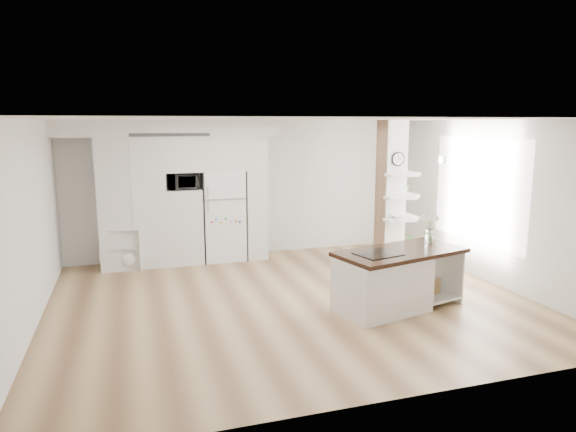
{
  "coord_description": "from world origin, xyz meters",
  "views": [
    {
      "loc": [
        -2.24,
        -7.06,
        2.65
      ],
      "look_at": [
        0.24,
        0.9,
        1.13
      ],
      "focal_mm": 32.0,
      "sensor_mm": 36.0,
      "label": 1
    }
  ],
  "objects_px": {
    "floor_plant_a": "(416,271)",
    "bookshelf": "(125,251)",
    "refrigerator": "(223,215)",
    "kitchen_island": "(388,280)"
  },
  "relations": [
    {
      "from": "refrigerator",
      "to": "floor_plant_a",
      "type": "xyz_separation_m",
      "value": [
        2.7,
        -2.65,
        -0.61
      ]
    },
    {
      "from": "kitchen_island",
      "to": "bookshelf",
      "type": "bearing_deg",
      "value": 123.79
    },
    {
      "from": "refrigerator",
      "to": "kitchen_island",
      "type": "height_order",
      "value": "refrigerator"
    },
    {
      "from": "refrigerator",
      "to": "kitchen_island",
      "type": "relative_size",
      "value": 0.85
    },
    {
      "from": "kitchen_island",
      "to": "floor_plant_a",
      "type": "height_order",
      "value": "kitchen_island"
    },
    {
      "from": "refrigerator",
      "to": "bookshelf",
      "type": "distance_m",
      "value": 1.93
    },
    {
      "from": "refrigerator",
      "to": "floor_plant_a",
      "type": "relative_size",
      "value": 3.3
    },
    {
      "from": "bookshelf",
      "to": "floor_plant_a",
      "type": "bearing_deg",
      "value": -19.03
    },
    {
      "from": "kitchen_island",
      "to": "floor_plant_a",
      "type": "bearing_deg",
      "value": 26.88
    },
    {
      "from": "floor_plant_a",
      "to": "bookshelf",
      "type": "bearing_deg",
      "value": 151.54
    }
  ]
}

